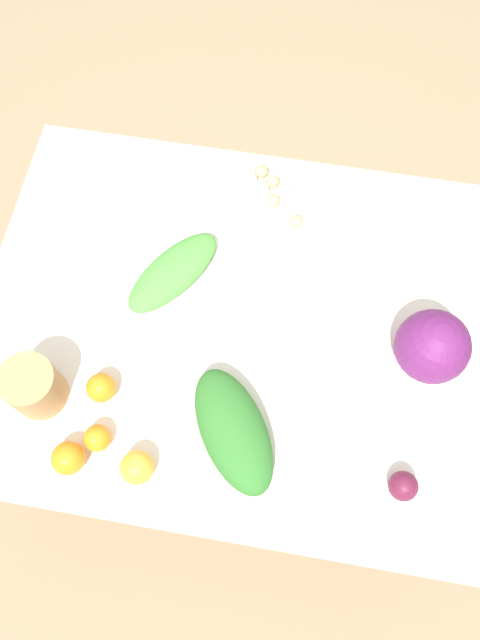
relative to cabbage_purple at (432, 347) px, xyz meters
name	(u,v)px	position (x,y,z in m)	size (l,w,h in m)	color
ground_plane	(240,397)	(-0.48, 0.02, -0.82)	(8.00, 8.00, 0.00)	#937A5B
dining_table	(240,334)	(-0.48, 0.02, -0.17)	(1.38, 1.08, 0.73)	silver
cabbage_purple	(432,347)	(0.00, 0.00, 0.00)	(0.18, 0.18, 0.18)	#601E5B
egg_carton	(278,202)	(-0.43, 0.38, -0.05)	(0.26, 0.23, 0.09)	#B7B7B2
paper_bag	(34,387)	(-0.93, -0.25, -0.02)	(0.13, 0.13, 0.14)	#A87F51
greens_bunch_dandelion	(233,430)	(-0.44, -0.27, -0.04)	(0.32, 0.15, 0.10)	#2D6B28
greens_bunch_beet_tops	(173,272)	(-0.67, 0.12, -0.06)	(0.30, 0.12, 0.07)	#4C933D
beet_root	(403,486)	(-0.03, -0.33, -0.06)	(0.07, 0.07, 0.07)	#5B1933
orange_0	(68,458)	(-0.81, -0.40, -0.05)	(0.08, 0.08, 0.08)	orange
orange_1	(101,388)	(-0.78, -0.22, -0.05)	(0.07, 0.07, 0.07)	orange
orange_2	(97,438)	(-0.76, -0.34, -0.06)	(0.07, 0.07, 0.07)	orange
orange_3	(137,467)	(-0.65, -0.40, -0.05)	(0.08, 0.08, 0.08)	#F9A833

